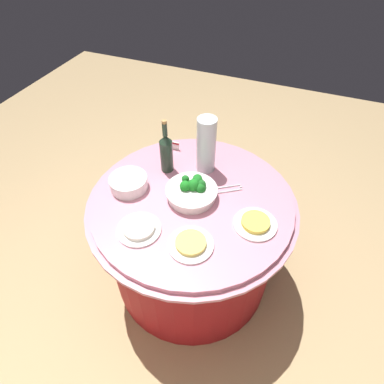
# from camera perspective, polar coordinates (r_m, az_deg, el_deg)

# --- Properties ---
(ground_plane) EXTENTS (6.00, 6.00, 0.00)m
(ground_plane) POSITION_cam_1_polar(r_m,az_deg,el_deg) (2.34, -0.00, -13.79)
(ground_plane) COLOR tan
(buffet_table) EXTENTS (1.16, 1.16, 0.74)m
(buffet_table) POSITION_cam_1_polar(r_m,az_deg,el_deg) (2.03, -0.00, -8.30)
(buffet_table) COLOR maroon
(buffet_table) RESTS_ON ground_plane
(broccoli_bowl) EXTENTS (0.28, 0.28, 0.11)m
(broccoli_bowl) POSITION_cam_1_polar(r_m,az_deg,el_deg) (1.73, 0.04, 0.21)
(broccoli_bowl) COLOR white
(broccoli_bowl) RESTS_ON buffet_table
(plate_stack) EXTENTS (0.21, 0.21, 0.07)m
(plate_stack) POSITION_cam_1_polar(r_m,az_deg,el_deg) (1.82, -11.13, 1.63)
(plate_stack) COLOR white
(plate_stack) RESTS_ON buffet_table
(wine_bottle) EXTENTS (0.07, 0.07, 0.34)m
(wine_bottle) POSITION_cam_1_polar(r_m,az_deg,el_deg) (1.85, -4.56, 7.07)
(wine_bottle) COLOR #223626
(wine_bottle) RESTS_ON buffet_table
(decorative_fruit_vase) EXTENTS (0.11, 0.11, 0.34)m
(decorative_fruit_vase) POSITION_cam_1_polar(r_m,az_deg,el_deg) (1.84, 2.51, 7.83)
(decorative_fruit_vase) COLOR silver
(decorative_fruit_vase) RESTS_ON buffet_table
(serving_tongs) EXTENTS (0.16, 0.13, 0.01)m
(serving_tongs) POSITION_cam_1_polar(r_m,az_deg,el_deg) (1.81, 6.49, 0.56)
(serving_tongs) COLOR silver
(serving_tongs) RESTS_ON buffet_table
(food_plate_rice) EXTENTS (0.22, 0.22, 0.03)m
(food_plate_rice) POSITION_cam_1_polar(r_m,az_deg,el_deg) (1.62, -9.36, -6.38)
(food_plate_rice) COLOR white
(food_plate_rice) RESTS_ON buffet_table
(food_plate_fried_egg) EXTENTS (0.22, 0.22, 0.03)m
(food_plate_fried_egg) POSITION_cam_1_polar(r_m,az_deg,el_deg) (1.65, 11.11, -5.43)
(food_plate_fried_egg) COLOR white
(food_plate_fried_egg) RESTS_ON buffet_table
(food_plate_noodles) EXTENTS (0.22, 0.22, 0.03)m
(food_plate_noodles) POSITION_cam_1_polar(r_m,az_deg,el_deg) (1.54, -0.23, -9.13)
(food_plate_noodles) COLOR white
(food_plate_noodles) RESTS_ON buffet_table
(label_placard_front) EXTENTS (0.05, 0.01, 0.05)m
(label_placard_front) POSITION_cam_1_polar(r_m,az_deg,el_deg) (2.06, -2.99, 8.26)
(label_placard_front) COLOR white
(label_placard_front) RESTS_ON buffet_table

